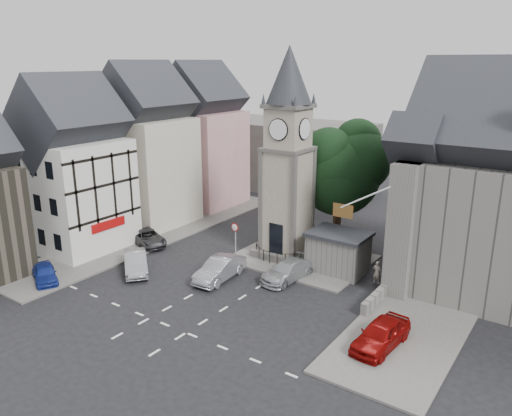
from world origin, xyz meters
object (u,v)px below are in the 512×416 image
Objects in this scene: car_west_blue at (45,273)px; clock_tower at (288,156)px; car_east_red at (381,334)px; pedestrian at (377,272)px; stone_shelter at (338,252)px.

clock_tower is at bearing -12.55° from car_west_blue.
clock_tower is 15.91m from car_east_red.
car_east_red is at bearing 113.94° from pedestrian.
stone_shelter is 21.18m from car_west_blue.
car_east_red is 2.70× the size of pedestrian.
stone_shelter is at bearing -23.50° from car_west_blue.
clock_tower is 10.85m from pedestrian.
car_east_red is at bearing -51.04° from stone_shelter.
pedestrian is at bearing -6.29° from stone_shelter.
car_west_blue is 2.19× the size of pedestrian.
pedestrian is at bearing -29.14° from car_west_blue.
stone_shelter is at bearing 134.44° from car_east_red.
pedestrian reaches higher than car_west_blue.
car_west_blue is at bearing -129.42° from clock_tower.
car_west_blue is at bearing -160.95° from car_east_red.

